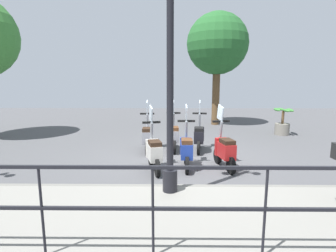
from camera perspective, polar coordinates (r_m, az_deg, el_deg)
The scene contains 12 objects.
ground_plane at distance 7.21m, azimuth 3.99°, elevation -7.35°, with size 28.00×28.00×0.00m, color #4C4C4F.
promenade_walkway at distance 4.27m, azimuth 6.56°, elevation -18.84°, with size 2.20×20.00×0.15m.
fence_railing at distance 2.97m, azimuth 8.97°, elevation -14.54°, with size 0.04×16.03×1.07m.
lamp_post_near at distance 4.48m, azimuth 0.47°, elevation 10.55°, with size 0.26×0.90×4.55m.
tree_distant at distance 13.17m, azimuth 10.69°, elevation 17.06°, with size 2.89×2.89×5.32m.
potted_palm at distance 11.39m, azimuth 23.64°, elevation 0.46°, with size 1.06×0.66×1.05m.
scooter_near_0 at distance 6.52m, azimuth 12.20°, elevation -4.98°, with size 1.22×0.49×1.54m.
scooter_near_1 at distance 6.43m, azimuth 4.03°, elevation -4.99°, with size 1.23×0.44×1.54m.
scooter_near_2 at distance 6.22m, azimuth -3.12°, elevation -5.48°, with size 1.21×0.52×1.54m.
scooter_far_0 at distance 8.01m, azimuth 6.76°, elevation -2.09°, with size 1.23×0.45×1.54m.
scooter_far_1 at distance 8.06m, azimuth 1.28°, elevation -1.96°, with size 1.23×0.44×1.54m.
scooter_far_2 at distance 7.91m, azimuth -4.57°, elevation -2.21°, with size 1.23×0.44×1.54m.
Camera 1 is at (-6.88, 0.42, 2.11)m, focal length 28.00 mm.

